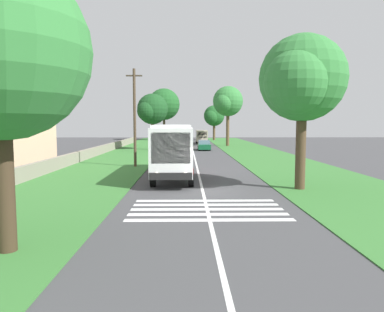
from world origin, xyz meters
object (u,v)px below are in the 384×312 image
(trailing_minibus_0, at_px, (202,135))
(roadside_tree_left_0, at_px, (163,105))
(utility_pole, at_px, (135,116))
(trailing_car_1, at_px, (204,145))
(roadside_tree_right_1, at_px, (214,116))
(roadside_tree_right_0, at_px, (227,102))
(trailing_car_0, at_px, (179,148))
(roadside_tree_right_2, at_px, (300,81))
(roadside_tree_left_2, at_px, (152,110))
(trailing_car_2, at_px, (182,143))
(coach_bus, at_px, (174,147))

(trailing_minibus_0, relative_size, roadside_tree_left_0, 0.51)
(utility_pole, bearing_deg, trailing_car_1, -19.18)
(trailing_minibus_0, bearing_deg, roadside_tree_right_1, -14.04)
(utility_pole, bearing_deg, roadside_tree_right_0, -21.01)
(trailing_car_0, height_order, trailing_car_1, same)
(roadside_tree_right_1, distance_m, roadside_tree_right_2, 62.64)
(roadside_tree_left_0, xyz_separation_m, roadside_tree_right_2, (-62.32, -11.77, -1.77))
(trailing_car_1, distance_m, utility_pole, 21.81)
(trailing_car_1, height_order, roadside_tree_right_0, roadside_tree_right_0)
(roadside_tree_left_2, distance_m, roadside_tree_right_2, 33.90)
(roadside_tree_left_2, height_order, roadside_tree_right_0, roadside_tree_right_0)
(roadside_tree_right_0, height_order, utility_pole, roadside_tree_right_0)
(trailing_car_2, relative_size, roadside_tree_right_1, 0.54)
(trailing_car_2, bearing_deg, roadside_tree_left_0, 10.69)
(roadside_tree_right_2, height_order, utility_pole, roadside_tree_right_2)
(trailing_car_1, bearing_deg, coach_bus, 172.63)
(coach_bus, bearing_deg, roadside_tree_right_0, -12.24)
(trailing_car_2, relative_size, roadside_tree_left_2, 0.53)
(trailing_minibus_0, xyz_separation_m, roadside_tree_left_0, (12.88, 8.27, 6.42))
(roadside_tree_left_0, bearing_deg, roadside_tree_right_0, -150.31)
(roadside_tree_right_2, distance_m, utility_pole, 15.70)
(roadside_tree_right_2, bearing_deg, roadside_tree_left_0, 10.69)
(trailing_minibus_0, height_order, roadside_tree_right_2, roadside_tree_right_2)
(coach_bus, distance_m, trailing_car_2, 33.28)
(trailing_car_1, bearing_deg, roadside_tree_right_1, -6.72)
(trailing_car_0, relative_size, roadside_tree_right_2, 0.49)
(trailing_car_2, height_order, roadside_tree_left_2, roadside_tree_left_2)
(coach_bus, xyz_separation_m, utility_pole, (6.12, 3.64, 2.29))
(trailing_car_2, relative_size, utility_pole, 0.51)
(trailing_car_1, relative_size, roadside_tree_left_2, 0.53)
(roadside_tree_left_2, xyz_separation_m, roadside_tree_right_0, (8.94, -11.92, 1.63))
(trailing_car_2, bearing_deg, trailing_minibus_0, -18.41)
(trailing_car_2, distance_m, roadside_tree_right_1, 25.82)
(trailing_car_2, height_order, utility_pole, utility_pole)
(trailing_car_0, relative_size, roadside_tree_right_1, 0.54)
(trailing_car_1, xyz_separation_m, trailing_car_2, (6.84, 3.34, 0.00))
(trailing_car_0, bearing_deg, trailing_minibus_0, -9.11)
(roadside_tree_right_0, bearing_deg, roadside_tree_left_0, 29.69)
(trailing_car_1, xyz_separation_m, roadside_tree_right_1, (31.22, -3.68, 4.80))
(roadside_tree_left_2, xyz_separation_m, roadside_tree_right_2, (-31.91, -11.44, 0.42))
(coach_bus, height_order, trailing_car_2, coach_bus)
(coach_bus, xyz_separation_m, trailing_car_0, (20.20, 0.09, -1.48))
(roadside_tree_right_0, bearing_deg, trailing_car_2, 108.58)
(roadside_tree_right_2, bearing_deg, coach_bus, 55.53)
(trailing_car_0, distance_m, roadside_tree_right_0, 18.75)
(trailing_minibus_0, bearing_deg, roadside_tree_right_2, -175.95)
(roadside_tree_left_2, distance_m, utility_pole, 20.83)
(roadside_tree_left_2, relative_size, roadside_tree_right_2, 0.92)
(roadside_tree_right_1, xyz_separation_m, utility_pole, (-51.50, 10.73, -1.04))
(trailing_minibus_0, bearing_deg, trailing_car_2, 161.59)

